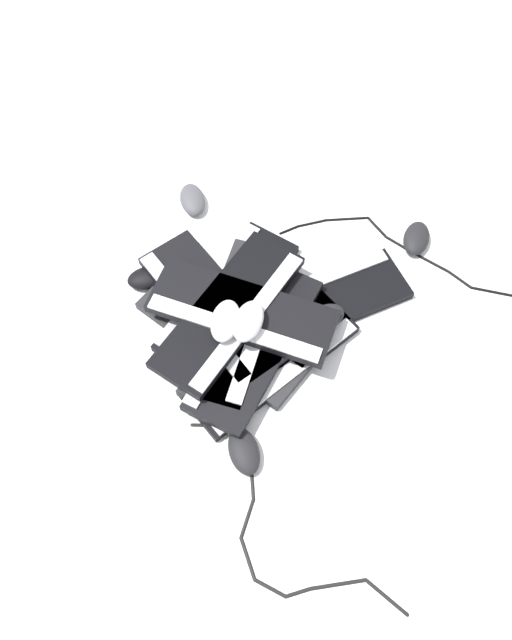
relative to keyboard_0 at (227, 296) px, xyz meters
The scene contains 19 objects.
ground_plane 0.11m from the keyboard_0, 109.11° to the right, with size 3.20×3.20×0.00m, color white.
keyboard_0 is the anchor object (origin of this frame).
keyboard_1 0.10m from the keyboard_0, 159.22° to the left, with size 0.45×0.37×0.03m.
keyboard_2 0.21m from the keyboard_0, 166.79° to the right, with size 0.30×0.46×0.03m.
keyboard_3 0.23m from the keyboard_0, 111.89° to the right, with size 0.20×0.45×0.03m.
keyboard_4 0.10m from the keyboard_0, behind, with size 0.45×0.37×0.03m.
keyboard_5 0.07m from the keyboard_0, 123.97° to the left, with size 0.46×0.29×0.03m.
keyboard_6 0.16m from the keyboard_0, behind, with size 0.42×0.42×0.03m.
keyboard_7 0.11m from the keyboard_0, behind, with size 0.39×0.44×0.03m.
keyboard_8 0.10m from the keyboard_0, behind, with size 0.39×0.44×0.03m.
mouse_0 0.25m from the keyboard_0, 127.64° to the right, with size 0.11×0.07×0.04m, color black.
mouse_1 0.40m from the keyboard_0, 168.84° to the left, with size 0.11×0.07×0.04m, color black.
mouse_2 0.17m from the keyboard_0, behind, with size 0.11×0.07×0.04m, color silver.
mouse_3 0.21m from the keyboard_0, 58.13° to the left, with size 0.11×0.07×0.04m, color black.
mouse_4 0.52m from the keyboard_0, 88.43° to the right, with size 0.11×0.07×0.04m, color black.
mouse_5 0.16m from the keyboard_0, 163.46° to the left, with size 0.11×0.07×0.04m, color silver.
mouse_6 0.32m from the keyboard_0, ahead, with size 0.11×0.07×0.04m, color #4C4C51.
cable_0 0.57m from the keyboard_0, behind, with size 0.51×0.31×0.01m.
cable_1 0.51m from the keyboard_0, 92.92° to the right, with size 0.41×0.63×0.01m.
Camera 1 is at (-0.75, 0.27, 1.35)m, focal length 35.00 mm.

